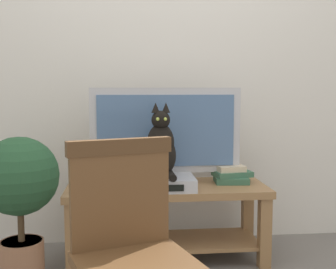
{
  "coord_description": "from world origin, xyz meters",
  "views": [
    {
      "loc": [
        -0.27,
        -2.11,
        1.09
      ],
      "look_at": [
        0.0,
        0.51,
        0.81
      ],
      "focal_mm": 46.77,
      "sensor_mm": 36.0,
      "label": 1
    }
  ],
  "objects_px": {
    "wooden_chair": "(130,241)",
    "tv_stand": "(167,209)",
    "cat": "(161,149)",
    "potted_plant": "(20,189)",
    "tv": "(166,134)",
    "media_box": "(160,183)",
    "book_stack": "(231,175)"
  },
  "relations": [
    {
      "from": "wooden_chair",
      "to": "tv_stand",
      "type": "bearing_deg",
      "value": 76.98
    },
    {
      "from": "cat",
      "to": "wooden_chair",
      "type": "xyz_separation_m",
      "value": [
        -0.2,
        -0.98,
        -0.21
      ]
    },
    {
      "from": "cat",
      "to": "potted_plant",
      "type": "height_order",
      "value": "cat"
    },
    {
      "from": "tv",
      "to": "potted_plant",
      "type": "relative_size",
      "value": 1.16
    },
    {
      "from": "cat",
      "to": "potted_plant",
      "type": "xyz_separation_m",
      "value": [
        -0.79,
        -0.13,
        -0.19
      ]
    },
    {
      "from": "media_box",
      "to": "potted_plant",
      "type": "bearing_deg",
      "value": -169.98
    },
    {
      "from": "book_stack",
      "to": "wooden_chair",
      "type": "bearing_deg",
      "value": -120.72
    },
    {
      "from": "tv_stand",
      "to": "cat",
      "type": "bearing_deg",
      "value": -116.67
    },
    {
      "from": "tv",
      "to": "media_box",
      "type": "height_order",
      "value": "tv"
    },
    {
      "from": "cat",
      "to": "wooden_chair",
      "type": "relative_size",
      "value": 0.5
    },
    {
      "from": "book_stack",
      "to": "tv",
      "type": "bearing_deg",
      "value": 176.85
    },
    {
      "from": "cat",
      "to": "tv",
      "type": "bearing_deg",
      "value": 74.19
    },
    {
      "from": "tv_stand",
      "to": "tv",
      "type": "height_order",
      "value": "tv"
    },
    {
      "from": "tv_stand",
      "to": "cat",
      "type": "distance_m",
      "value": 0.41
    },
    {
      "from": "tv_stand",
      "to": "book_stack",
      "type": "distance_m",
      "value": 0.47
    },
    {
      "from": "tv_stand",
      "to": "media_box",
      "type": "height_order",
      "value": "media_box"
    },
    {
      "from": "wooden_chair",
      "to": "potted_plant",
      "type": "xyz_separation_m",
      "value": [
        -0.59,
        0.85,
        0.01
      ]
    },
    {
      "from": "tv_stand",
      "to": "cat",
      "type": "xyz_separation_m",
      "value": [
        -0.05,
        -0.1,
        0.4
      ]
    },
    {
      "from": "wooden_chair",
      "to": "potted_plant",
      "type": "relative_size",
      "value": 1.08
    },
    {
      "from": "media_box",
      "to": "wooden_chair",
      "type": "bearing_deg",
      "value": -101.34
    },
    {
      "from": "tv",
      "to": "wooden_chair",
      "type": "height_order",
      "value": "tv"
    },
    {
      "from": "tv",
      "to": "wooden_chair",
      "type": "xyz_separation_m",
      "value": [
        -0.25,
        -1.15,
        -0.28
      ]
    },
    {
      "from": "tv_stand",
      "to": "book_stack",
      "type": "xyz_separation_m",
      "value": [
        0.42,
        0.05,
        0.2
      ]
    },
    {
      "from": "tv",
      "to": "cat",
      "type": "xyz_separation_m",
      "value": [
        -0.05,
        -0.17,
        -0.07
      ]
    },
    {
      "from": "media_box",
      "to": "potted_plant",
      "type": "distance_m",
      "value": 0.8
    },
    {
      "from": "book_stack",
      "to": "cat",
      "type": "bearing_deg",
      "value": -162.34
    },
    {
      "from": "wooden_chair",
      "to": "tv",
      "type": "bearing_deg",
      "value": 77.81
    },
    {
      "from": "tv",
      "to": "potted_plant",
      "type": "distance_m",
      "value": 0.93
    },
    {
      "from": "wooden_chair",
      "to": "cat",
      "type": "bearing_deg",
      "value": 78.46
    },
    {
      "from": "tv_stand",
      "to": "potted_plant",
      "type": "relative_size",
      "value": 1.51
    },
    {
      "from": "media_box",
      "to": "cat",
      "type": "distance_m",
      "value": 0.21
    },
    {
      "from": "wooden_chair",
      "to": "potted_plant",
      "type": "bearing_deg",
      "value": 124.98
    }
  ]
}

